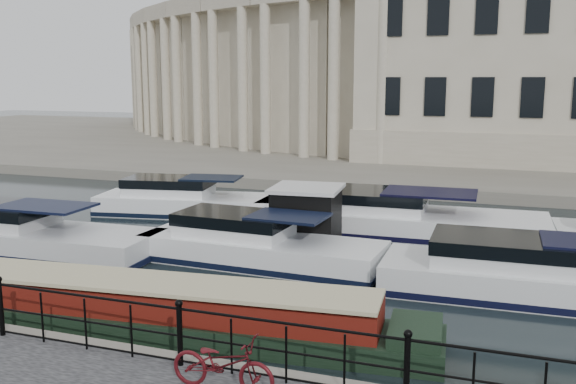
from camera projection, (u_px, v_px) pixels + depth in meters
name	position (u px, v px, depth m)	size (l,w,h in m)	color
ground_plane	(234.00, 345.00, 13.59)	(160.00, 160.00, 0.00)	black
far_bank	(444.00, 148.00, 49.66)	(120.00, 42.00, 0.55)	#6B665B
railing	(180.00, 330.00, 11.29)	(24.14, 0.14, 1.22)	black
civic_building	(426.00, 57.00, 44.83)	(53.55, 31.84, 16.85)	#ADA38C
bicycle	(223.00, 364.00, 10.38)	(0.63, 1.81, 0.95)	#4A0D12
narrowboat	(149.00, 316.00, 14.26)	(12.95, 2.89, 1.48)	black
harbour_hut	(307.00, 221.00, 21.05)	(3.24, 2.78, 2.19)	#6B665B
cabin_cruisers	(318.00, 236.00, 21.45)	(28.14, 10.39, 1.99)	silver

